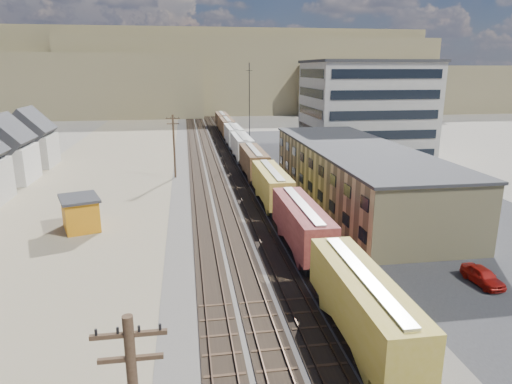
{
  "coord_description": "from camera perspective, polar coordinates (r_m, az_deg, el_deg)",
  "views": [
    {
      "loc": [
        -6.64,
        -30.09,
        16.84
      ],
      "look_at": [
        1.19,
        20.42,
        3.0
      ],
      "focal_mm": 32.0,
      "sensor_mm": 36.0,
      "label": 1
    }
  ],
  "objects": [
    {
      "name": "parked_car_far",
      "position": [
        99.36,
        14.91,
        5.31
      ],
      "size": [
        1.88,
        4.31,
        1.45
      ],
      "primitive_type": "imported",
      "rotation": [
        0.0,
        0.0,
        -0.04
      ],
      "color": "silver",
      "rests_on": "ground"
    },
    {
      "name": "radio_mast",
      "position": [
        91.3,
        -0.83,
        10.3
      ],
      "size": [
        1.2,
        0.16,
        18.0
      ],
      "color": "black",
      "rests_on": "ground"
    },
    {
      "name": "ground",
      "position": [
        35.11,
        3.28,
        -13.54
      ],
      "size": [
        300.0,
        300.0,
        0.0
      ],
      "primitive_type": "plane",
      "color": "#6B6356",
      "rests_on": "ground"
    },
    {
      "name": "rail_tracks",
      "position": [
        82.04,
        -4.37,
        3.34
      ],
      "size": [
        11.4,
        200.0,
        0.24
      ],
      "color": "black",
      "rests_on": "ground"
    },
    {
      "name": "ballast_bed",
      "position": [
        82.1,
        -3.99,
        3.3
      ],
      "size": [
        18.0,
        200.0,
        0.06
      ],
      "primitive_type": "cube",
      "color": "#4C4742",
      "rests_on": "ground"
    },
    {
      "name": "asphalt_lot",
      "position": [
        73.07,
        14.54,
        1.35
      ],
      "size": [
        26.0,
        120.0,
        0.04
      ],
      "primitive_type": "cube",
      "color": "#232326",
      "rests_on": "ground"
    },
    {
      "name": "maintenance_shed",
      "position": [
        52.64,
        -21.1,
        -2.43
      ],
      "size": [
        5.24,
        5.94,
        3.63
      ],
      "color": "#C57912",
      "rests_on": "ground"
    },
    {
      "name": "utility_pole_north",
      "position": [
        73.03,
        -10.21,
        5.82
      ],
      "size": [
        2.2,
        0.32,
        10.0
      ],
      "color": "#382619",
      "rests_on": "ground"
    },
    {
      "name": "hills_north",
      "position": [
        198.15,
        -7.06,
        14.25
      ],
      "size": [
        265.0,
        80.0,
        32.0
      ],
      "color": "#6E6542",
      "rests_on": "ground"
    },
    {
      "name": "freight_train",
      "position": [
        79.36,
        -1.11,
        4.95
      ],
      "size": [
        3.0,
        119.74,
        4.46
      ],
      "color": "black",
      "rests_on": "ground"
    },
    {
      "name": "warehouse",
      "position": [
        60.63,
        12.32,
        2.24
      ],
      "size": [
        12.4,
        40.4,
        7.25
      ],
      "color": "tan",
      "rests_on": "ground"
    },
    {
      "name": "parked_car_red",
      "position": [
        41.55,
        26.48,
        -9.41
      ],
      "size": [
        1.88,
        4.16,
        1.39
      ],
      "primitive_type": "imported",
      "rotation": [
        0.0,
        0.0,
        0.06
      ],
      "color": "#A1140E",
      "rests_on": "ground"
    },
    {
      "name": "parked_car_blue",
      "position": [
        74.89,
        15.47,
        2.27
      ],
      "size": [
        5.04,
        6.76,
        1.71
      ],
      "primitive_type": "imported",
      "rotation": [
        0.0,
        0.0,
        0.41
      ],
      "color": "navy",
      "rests_on": "ground"
    },
    {
      "name": "dirt_yard",
      "position": [
        73.31,
        -19.06,
        1.04
      ],
      "size": [
        24.0,
        180.0,
        0.03
      ],
      "primitive_type": "cube",
      "color": "#847A5B",
      "rests_on": "ground"
    },
    {
      "name": "office_tower",
      "position": [
        92.12,
        13.49,
        10.03
      ],
      "size": [
        22.6,
        18.6,
        18.45
      ],
      "color": "#9E998E",
      "rests_on": "ground"
    }
  ]
}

